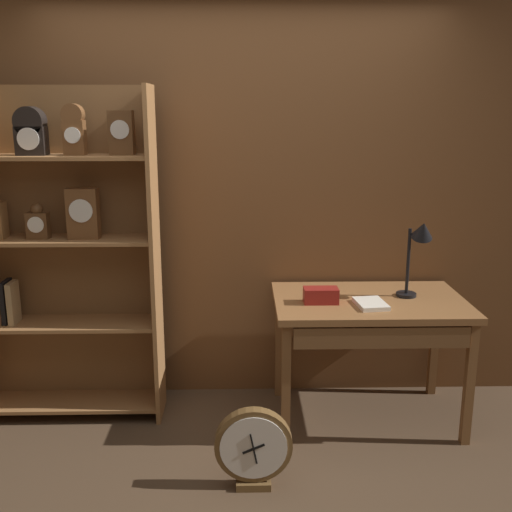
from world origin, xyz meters
TOP-DOWN VIEW (x-y plane):
  - back_wood_panel at (0.00, 1.37)m, footprint 4.80×0.05m
  - bookshelf at (-1.11, 1.06)m, footprint 1.12×0.31m
  - workbench at (0.75, 0.92)m, footprint 1.14×0.73m
  - desk_lamp at (1.03, 0.95)m, footprint 0.19×0.19m
  - toolbox_small at (0.44, 0.88)m, footprint 0.20×0.11m
  - open_repair_manual at (0.73, 0.81)m, footprint 0.18×0.24m
  - round_clock_large at (0.04, 0.25)m, footprint 0.39×0.11m

SIDE VIEW (x-z plane):
  - round_clock_large at x=0.04m, z-range 0.00..0.44m
  - workbench at x=0.75m, z-range 0.30..1.07m
  - open_repair_manual at x=0.73m, z-range 0.78..0.80m
  - toolbox_small at x=0.44m, z-range 0.78..0.87m
  - bookshelf at x=-1.11m, z-range 0.06..2.08m
  - desk_lamp at x=1.03m, z-range 0.87..1.36m
  - back_wood_panel at x=0.00m, z-range 0.00..2.60m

